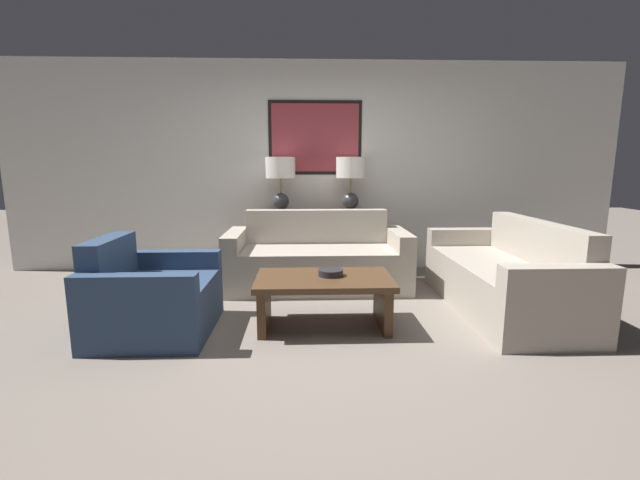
{
  "coord_description": "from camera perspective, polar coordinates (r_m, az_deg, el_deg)",
  "views": [
    {
      "loc": [
        -0.15,
        -3.29,
        1.37
      ],
      "look_at": [
        0.0,
        0.76,
        0.65
      ],
      "focal_mm": 24.0,
      "sensor_mm": 36.0,
      "label": 1
    }
  ],
  "objects": [
    {
      "name": "back_wall",
      "position": [
        5.62,
        -0.65,
        9.67
      ],
      "size": [
        7.89,
        0.12,
        2.65
      ],
      "color": "silver",
      "rests_on": "ground_plane"
    },
    {
      "name": "decorative_bowl",
      "position": [
        3.64,
        1.42,
        -4.36
      ],
      "size": [
        0.21,
        0.21,
        0.05
      ],
      "color": "#232328",
      "rests_on": "coffee_table"
    },
    {
      "name": "console_table",
      "position": [
        5.43,
        -0.56,
        -0.29
      ],
      "size": [
        1.37,
        0.4,
        0.79
      ],
      "color": "brown",
      "rests_on": "ground_plane"
    },
    {
      "name": "armchair_near_back_wall",
      "position": [
        3.8,
        -21.47,
        -7.3
      ],
      "size": [
        0.89,
        0.99,
        0.79
      ],
      "color": "navy",
      "rests_on": "ground_plane"
    },
    {
      "name": "table_lamp_right",
      "position": [
        5.37,
        4.12,
        8.64
      ],
      "size": [
        0.36,
        0.36,
        0.67
      ],
      "color": "#333338",
      "rests_on": "console_table"
    },
    {
      "name": "ground_plane",
      "position": [
        3.57,
        0.4,
        -12.52
      ],
      "size": [
        20.0,
        20.0,
        0.0
      ],
      "primitive_type": "plane",
      "color": "slate"
    },
    {
      "name": "couch_by_back_wall",
      "position": [
        4.81,
        -0.33,
        -2.82
      ],
      "size": [
        2.0,
        0.86,
        0.85
      ],
      "color": "#ADA393",
      "rests_on": "ground_plane"
    },
    {
      "name": "couch_by_side",
      "position": [
        4.44,
        23.4,
        -4.75
      ],
      "size": [
        0.86,
        2.0,
        0.85
      ],
      "color": "#ADA393",
      "rests_on": "ground_plane"
    },
    {
      "name": "coffee_table",
      "position": [
        3.63,
        0.52,
        -6.78
      ],
      "size": [
        1.14,
        0.69,
        0.44
      ],
      "color": "#4C331E",
      "rests_on": "ground_plane"
    },
    {
      "name": "table_lamp_left",
      "position": [
        5.35,
        -5.29,
        8.61
      ],
      "size": [
        0.36,
        0.36,
        0.67
      ],
      "color": "#333338",
      "rests_on": "console_table"
    }
  ]
}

